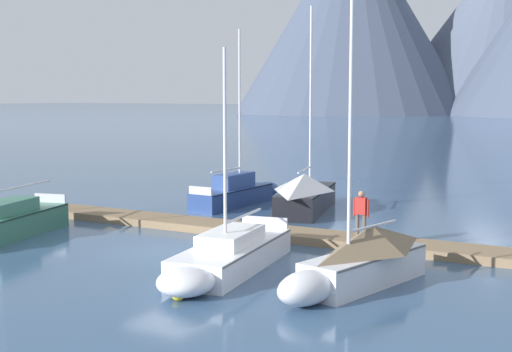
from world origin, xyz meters
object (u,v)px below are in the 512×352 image
sailboat_mid_dock_port (239,192)px  person_on_dock (361,211)px  sailboat_outer_slip (358,259)px  mooring_buoy_channel_marker (178,294)px  sailboat_far_berth (226,256)px  sailboat_second_berth (3,223)px  sailboat_mid_dock_starboard (307,193)px

sailboat_mid_dock_port → person_on_dock: size_ratio=4.99×
sailboat_mid_dock_port → person_on_dock: (8.72, -6.28, 0.65)m
sailboat_mid_dock_port → sailboat_outer_slip: 15.52m
sailboat_mid_dock_port → mooring_buoy_channel_marker: size_ratio=18.79×
sailboat_mid_dock_port → mooring_buoy_channel_marker: (7.01, -14.83, -0.42)m
sailboat_outer_slip → person_on_dock: bearing=110.5°
sailboat_far_berth → mooring_buoy_channel_marker: sailboat_far_berth is taller
sailboat_second_berth → sailboat_mid_dock_port: bearing=74.1°
sailboat_mid_dock_port → person_on_dock: 10.77m
person_on_dock → sailboat_outer_slip: bearing=-69.5°
mooring_buoy_channel_marker → sailboat_outer_slip: bearing=44.3°
sailboat_second_berth → sailboat_far_berth: 9.82m
sailboat_far_berth → sailboat_outer_slip: sailboat_outer_slip is taller
sailboat_second_berth → mooring_buoy_channel_marker: sailboat_second_berth is taller
sailboat_mid_dock_starboard → sailboat_mid_dock_port: bearing=176.2°
sailboat_outer_slip → person_on_dock: (-1.88, 5.04, 0.46)m
mooring_buoy_channel_marker → sailboat_mid_dock_starboard: bearing=102.5°
person_on_dock → mooring_buoy_channel_marker: bearing=-101.3°
sailboat_outer_slip → sailboat_far_berth: bearing=-174.8°
sailboat_mid_dock_starboard → sailboat_outer_slip: 13.02m
sailboat_mid_dock_port → person_on_dock: sailboat_mid_dock_port is taller
sailboat_mid_dock_port → sailboat_mid_dock_starboard: size_ratio=0.90×
sailboat_mid_dock_starboard → mooring_buoy_channel_marker: 14.95m
sailboat_second_berth → sailboat_mid_dock_starboard: same height
sailboat_outer_slip → person_on_dock: sailboat_outer_slip is taller
sailboat_mid_dock_starboard → sailboat_outer_slip: bearing=-58.3°
sailboat_second_berth → sailboat_outer_slip: 13.89m
sailboat_far_berth → person_on_dock: size_ratio=4.27×
sailboat_second_berth → sailboat_far_berth: size_ratio=1.29×
sailboat_mid_dock_port → person_on_dock: bearing=-35.8°
sailboat_mid_dock_port → sailboat_mid_dock_starboard: 3.79m
sailboat_mid_dock_port → sailboat_mid_dock_starboard: sailboat_mid_dock_starboard is taller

